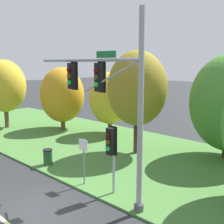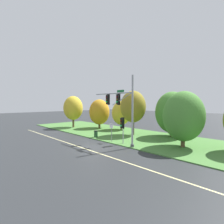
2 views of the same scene
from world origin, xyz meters
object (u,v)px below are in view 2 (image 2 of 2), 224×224
object	(u,v)px
trash_bin	(96,134)
pedestrian_signal_near_kerb	(122,125)
traffic_signal_mast	(122,105)
tree_tall_centre	(172,112)
tree_mid_verge	(133,107)
tree_behind_signpost	(121,113)
route_sign_post	(111,130)
tree_left_of_mast	(99,112)
tree_nearest_road	(73,108)
tree_right_far	(183,116)

from	to	relation	value
trash_bin	pedestrian_signal_near_kerb	bearing A→B (deg)	-2.16
traffic_signal_mast	tree_tall_centre	distance (m)	9.17
tree_mid_verge	tree_behind_signpost	bearing A→B (deg)	152.27
pedestrian_signal_near_kerb	route_sign_post	xyz separation A→B (m)	(-1.74, -0.12, -0.81)
tree_tall_centre	pedestrian_signal_near_kerb	bearing A→B (deg)	-102.15
tree_left_of_mast	traffic_signal_mast	bearing A→B (deg)	-28.75
pedestrian_signal_near_kerb	traffic_signal_mast	bearing A→B (deg)	-59.44
traffic_signal_mast	tree_tall_centre	size ratio (longest dim) A/B	1.22
tree_mid_verge	trash_bin	bearing A→B (deg)	-114.28
tree_tall_centre	tree_left_of_mast	bearing A→B (deg)	-171.15
route_sign_post	tree_nearest_road	world-z (taller)	tree_nearest_road
tree_behind_signpost	tree_mid_verge	distance (m)	5.68
tree_behind_signpost	tree_nearest_road	bearing A→B (deg)	-150.35
tree_nearest_road	tree_mid_verge	xyz separation A→B (m)	(13.52, 2.34, 0.46)
tree_nearest_road	trash_bin	distance (m)	11.99
tree_mid_verge	tree_tall_centre	world-z (taller)	tree_mid_verge
trash_bin	tree_mid_verge	bearing A→B (deg)	65.72
tree_left_of_mast	tree_tall_centre	distance (m)	14.19
pedestrian_signal_near_kerb	tree_left_of_mast	xyz separation A→B (m)	(-12.15, 6.46, 0.80)
tree_nearest_road	tree_right_far	world-z (taller)	tree_nearest_road
pedestrian_signal_near_kerb	tree_right_far	xyz separation A→B (m)	(5.71, 3.79, 1.12)
pedestrian_signal_near_kerb	route_sign_post	bearing A→B (deg)	-175.96
tree_behind_signpost	route_sign_post	bearing A→B (deg)	-53.59
traffic_signal_mast	tree_left_of_mast	size ratio (longest dim) A/B	1.43
route_sign_post	tree_behind_signpost	distance (m)	10.36
traffic_signal_mast	trash_bin	bearing A→B (deg)	174.68
trash_bin	tree_left_of_mast	bearing A→B (deg)	137.45
traffic_signal_mast	tree_nearest_road	distance (m)	17.02
pedestrian_signal_near_kerb	tree_behind_signpost	bearing A→B (deg)	133.92
tree_nearest_road	tree_right_far	bearing A→B (deg)	1.50
tree_behind_signpost	tree_mid_verge	size ratio (longest dim) A/B	0.77
tree_right_far	traffic_signal_mast	bearing A→B (deg)	-143.35
route_sign_post	tree_behind_signpost	xyz separation A→B (m)	(-6.08, 8.25, 1.53)
tree_behind_signpost	trash_bin	world-z (taller)	tree_behind_signpost
tree_left_of_mast	tree_right_far	size ratio (longest dim) A/B	0.90
tree_behind_signpost	tree_right_far	xyz separation A→B (m)	(13.53, -4.33, 0.40)
route_sign_post	trash_bin	world-z (taller)	route_sign_post
tree_mid_verge	trash_bin	distance (m)	7.01
tree_right_far	tree_behind_signpost	bearing A→B (deg)	162.25
tree_tall_centre	tree_right_far	bearing A→B (deg)	-51.55
tree_nearest_road	tree_tall_centre	bearing A→B (deg)	16.50
traffic_signal_mast	tree_mid_verge	xyz separation A→B (m)	(-3.11, 5.86, -0.31)
traffic_signal_mast	tree_left_of_mast	bearing A→B (deg)	151.25
traffic_signal_mast	route_sign_post	bearing A→B (deg)	174.36
route_sign_post	trash_bin	distance (m)	3.76
trash_bin	tree_right_far	bearing A→B (deg)	18.02
pedestrian_signal_near_kerb	trash_bin	size ratio (longest dim) A/B	3.41
tree_mid_verge	traffic_signal_mast	bearing A→B (deg)	-62.05
tree_mid_verge	pedestrian_signal_near_kerb	bearing A→B (deg)	-62.20
traffic_signal_mast	route_sign_post	world-z (taller)	traffic_signal_mast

